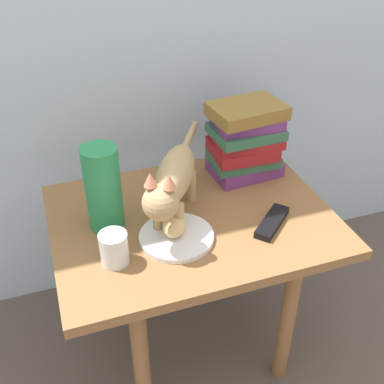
{
  "coord_description": "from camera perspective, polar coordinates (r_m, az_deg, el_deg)",
  "views": [
    {
      "loc": [
        -0.34,
        -0.99,
        1.31
      ],
      "look_at": [
        0.0,
        0.0,
        0.6
      ],
      "focal_mm": 44.23,
      "sensor_mm": 36.0,
      "label": 1
    }
  ],
  "objects": [
    {
      "name": "ground_plane",
      "position": [
        1.68,
        0.0,
        -17.09
      ],
      "size": [
        6.0,
        6.0,
        0.0
      ],
      "primitive_type": "plane",
      "color": "brown"
    },
    {
      "name": "side_table",
      "position": [
        1.36,
        0.0,
        -5.31
      ],
      "size": [
        0.77,
        0.58,
        0.52
      ],
      "color": "olive",
      "rests_on": "ground"
    },
    {
      "name": "plate",
      "position": [
        1.23,
        -1.88,
        -5.42
      ],
      "size": [
        0.2,
        0.2,
        0.01
      ],
      "primitive_type": "cylinder",
      "color": "white",
      "rests_on": "side_table"
    },
    {
      "name": "bread_roll",
      "position": [
        1.22,
        -2.14,
        -4.09
      ],
      "size": [
        0.09,
        0.1,
        0.05
      ],
      "primitive_type": "ellipsoid",
      "rotation": [
        0.0,
        0.0,
        1.09
      ],
      "color": "#E0BC7A",
      "rests_on": "plate"
    },
    {
      "name": "cat",
      "position": [
        1.22,
        -2.36,
        1.41
      ],
      "size": [
        0.27,
        0.43,
        0.23
      ],
      "color": "tan",
      "rests_on": "side_table"
    },
    {
      "name": "book_stack",
      "position": [
        1.45,
        6.41,
        6.23
      ],
      "size": [
        0.23,
        0.17,
        0.23
      ],
      "color": "#72337A",
      "rests_on": "side_table"
    },
    {
      "name": "green_vase",
      "position": [
        1.24,
        -10.66,
        0.42
      ],
      "size": [
        0.09,
        0.09,
        0.24
      ],
      "primitive_type": "cylinder",
      "color": "#288C51",
      "rests_on": "side_table"
    },
    {
      "name": "candle_jar",
      "position": [
        1.16,
        -9.36,
        -6.9
      ],
      "size": [
        0.07,
        0.07,
        0.08
      ],
      "color": "silver",
      "rests_on": "side_table"
    },
    {
      "name": "tv_remote",
      "position": [
        1.29,
        9.63,
        -3.6
      ],
      "size": [
        0.14,
        0.13,
        0.02
      ],
      "primitive_type": "cube",
      "rotation": [
        0.0,
        0.0,
        0.73
      ],
      "color": "black",
      "rests_on": "side_table"
    }
  ]
}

